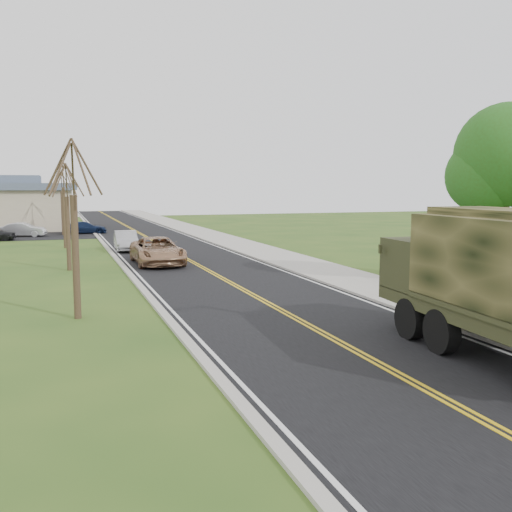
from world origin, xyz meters
name	(u,v)px	position (x,y,z in m)	size (l,w,h in m)	color
ground	(431,393)	(0.00, 0.00, 0.00)	(160.00, 160.00, 0.00)	#2A4C19
road	(149,238)	(0.00, 40.00, 0.01)	(8.00, 120.00, 0.01)	black
curb_right	(195,236)	(4.15, 40.00, 0.06)	(0.30, 120.00, 0.12)	#9E998E
sidewalk_right	(214,236)	(5.90, 40.00, 0.05)	(3.20, 120.00, 0.10)	#9E998E
curb_left	(100,239)	(-4.15, 40.00, 0.05)	(0.30, 120.00, 0.10)	#9E998E
leafy_tree	(506,163)	(11.00, 10.01, 5.49)	(4.83, 4.50, 8.10)	#38281C
bare_tree_a	(75,242)	(-7.00, 10.00, 2.63)	(1.93, 2.26, 6.08)	#38281C
bare_tree_b	(68,224)	(-7.00, 22.00, 2.48)	(1.83, 2.14, 5.73)	#38281C
bare_tree_c	(64,210)	(-7.00, 34.00, 2.78)	(2.04, 2.39, 6.42)	#38281C
bare_tree_d	(62,208)	(-7.00, 46.00, 2.55)	(1.88, 2.20, 5.91)	#38281C
military_truck	(505,275)	(3.19, 1.43, 2.24)	(3.18, 7.99, 3.91)	black
suv_champagne	(157,251)	(-2.11, 22.80, 0.79)	(2.62, 5.68, 1.58)	#A57D5D
sedan_silver	(126,241)	(-3.00, 30.70, 0.70)	(1.48, 4.23, 1.39)	#BABABF
pickup_navy	(439,265)	(9.99, 12.99, 0.70)	(1.95, 4.80, 1.39)	black
lot_car_silver	(23,230)	(-10.42, 45.27, 0.64)	(1.36, 3.91, 1.29)	#BCBCC2
lot_car_navy	(85,228)	(-5.00, 46.95, 0.59)	(1.64, 4.04, 1.17)	#0E1934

